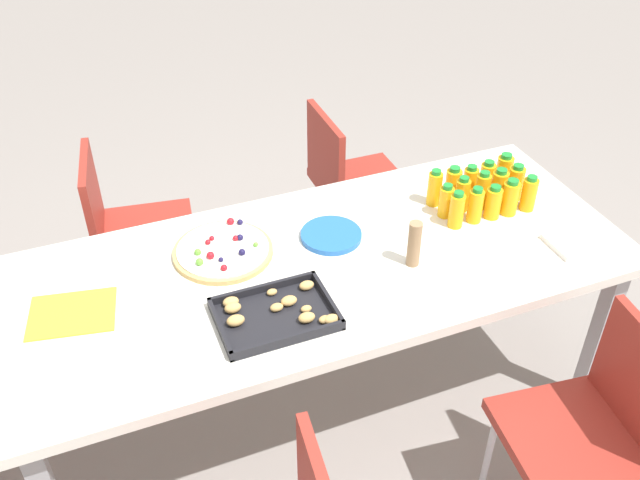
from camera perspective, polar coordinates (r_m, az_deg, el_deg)
name	(u,v)px	position (r m, az deg, el deg)	size (l,w,h in m)	color
ground_plane	(321,406)	(2.89, 0.06, -13.24)	(12.00, 12.00, 0.00)	gray
party_table	(321,276)	(2.41, 0.07, -2.93)	(2.12, 0.87, 0.74)	silver
chair_near_left	(349,178)	(3.26, 2.33, 5.06)	(0.40, 0.40, 0.83)	maroon
chair_near_right	(128,226)	(3.05, -15.27, 1.11)	(0.46, 0.46, 0.83)	maroon
chair_far_left	(595,424)	(2.35, 21.31, -13.66)	(0.45, 0.45, 0.83)	maroon
juice_bottle_0	(504,172)	(2.79, 14.64, 5.32)	(0.06, 0.06, 0.15)	#FAAD14
juice_bottle_1	(487,178)	(2.76, 13.35, 4.91)	(0.06, 0.06, 0.14)	#F9AC14
juice_bottle_2	(470,182)	(2.72, 12.05, 4.59)	(0.05, 0.05, 0.13)	#FAAC14
juice_bottle_3	(453,185)	(2.68, 10.70, 4.42)	(0.06, 0.06, 0.14)	#FAAD14
juice_bottle_4	(435,188)	(2.65, 9.25, 4.15)	(0.05, 0.05, 0.15)	#F9AC14
juice_bottle_5	(515,183)	(2.74, 15.52, 4.47)	(0.06, 0.06, 0.15)	#F9AC14
juice_bottle_6	(499,187)	(2.70, 14.27, 4.15)	(0.06, 0.06, 0.15)	#F9AD14
juice_bottle_7	(482,191)	(2.66, 12.99, 3.92)	(0.05, 0.05, 0.15)	#F9AD14
juice_bottle_8	(462,195)	(2.63, 11.42, 3.61)	(0.05, 0.05, 0.14)	#F9AC14
juice_bottle_9	(446,201)	(2.59, 10.15, 3.10)	(0.05, 0.05, 0.13)	#F9AC14
juice_bottle_10	(529,194)	(2.70, 16.54, 3.60)	(0.06, 0.06, 0.14)	#F9AD14
juice_bottle_11	(510,198)	(2.65, 15.12, 3.33)	(0.06, 0.06, 0.14)	#FAAC14
juice_bottle_12	(493,203)	(2.62, 13.83, 2.96)	(0.06, 0.06, 0.13)	#F9AD14
juice_bottle_13	(475,206)	(2.58, 12.46, 2.74)	(0.05, 0.05, 0.14)	#F9AD14
juice_bottle_14	(457,210)	(2.54, 10.99, 2.38)	(0.05, 0.05, 0.14)	#FAAC14
fruit_pizza	(223,251)	(2.42, -7.85, -0.87)	(0.34, 0.34, 0.05)	tan
snack_tray	(276,314)	(2.16, -3.60, -5.95)	(0.36, 0.26, 0.04)	black
plate_stack	(331,235)	(2.47, 0.91, 0.39)	(0.21, 0.21, 0.02)	blue
napkin_stack	(571,243)	(2.59, 19.63, -0.22)	(0.15, 0.15, 0.02)	white
cardboard_tube	(414,244)	(2.33, 7.62, -0.31)	(0.04, 0.04, 0.17)	#9E7A56
paper_folder	(72,313)	(2.30, -19.41, -5.62)	(0.26, 0.20, 0.01)	yellow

